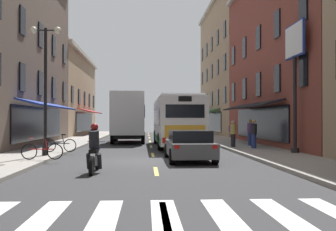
# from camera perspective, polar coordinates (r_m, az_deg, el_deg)

# --- Properties ---
(ground_plane) EXTENTS (34.80, 80.00, 0.10)m
(ground_plane) POSITION_cam_1_polar(r_m,az_deg,el_deg) (17.76, -1.96, -6.50)
(ground_plane) COLOR #333335
(lane_centre_dashes) EXTENTS (0.14, 73.90, 0.01)m
(lane_centre_dashes) POSITION_cam_1_polar(r_m,az_deg,el_deg) (17.50, -1.94, -6.41)
(lane_centre_dashes) COLOR #DBCC4C
(lane_centre_dashes) RESTS_ON ground
(crosswalk_near) EXTENTS (7.10, 2.80, 0.01)m
(crosswalk_near) POSITION_cam_1_polar(r_m,az_deg,el_deg) (7.87, -0.45, -13.62)
(crosswalk_near) COLOR silver
(crosswalk_near) RESTS_ON ground
(sidewalk_left) EXTENTS (3.00, 80.00, 0.14)m
(sidewalk_left) POSITION_cam_1_polar(r_m,az_deg,el_deg) (18.59, -20.56, -5.82)
(sidewalk_left) COLOR gray
(sidewalk_left) RESTS_ON ground
(sidewalk_right) EXTENTS (3.00, 80.00, 0.14)m
(sidewalk_right) POSITION_cam_1_polar(r_m,az_deg,el_deg) (18.81, 16.41, -5.77)
(sidewalk_right) COLOR gray
(sidewalk_right) RESTS_ON ground
(billboard_sign) EXTENTS (0.40, 2.45, 6.44)m
(billboard_sign) POSITION_cam_1_polar(r_m,az_deg,el_deg) (21.55, 17.19, 7.88)
(billboard_sign) COLOR black
(billboard_sign) RESTS_ON sidewalk_right
(transit_bus) EXTENTS (2.75, 11.19, 3.23)m
(transit_bus) POSITION_cam_1_polar(r_m,az_deg,el_deg) (27.05, 1.10, -0.76)
(transit_bus) COLOR silver
(transit_bus) RESTS_ON ground
(box_truck) EXTENTS (2.55, 7.24, 3.77)m
(box_truck) POSITION_cam_1_polar(r_m,az_deg,el_deg) (31.66, -5.50, -0.29)
(box_truck) COLOR #B21E19
(box_truck) RESTS_ON ground
(sedan_near) EXTENTS (1.99, 4.51, 1.32)m
(sedan_near) POSITION_cam_1_polar(r_m,az_deg,el_deg) (17.81, 2.97, -4.13)
(sedan_near) COLOR #515154
(sedan_near) RESTS_ON ground
(sedan_mid) EXTENTS (2.05, 4.61, 1.42)m
(sedan_mid) POSITION_cam_1_polar(r_m,az_deg,el_deg) (42.83, -5.12, -2.00)
(sedan_mid) COLOR #515154
(sedan_mid) RESTS_ON ground
(motorcycle_rider) EXTENTS (0.62, 2.07, 1.66)m
(motorcycle_rider) POSITION_cam_1_polar(r_m,az_deg,el_deg) (13.99, -10.19, -4.96)
(motorcycle_rider) COLOR black
(motorcycle_rider) RESTS_ON ground
(bicycle_near) EXTENTS (1.71, 0.48, 0.91)m
(bicycle_near) POSITION_cam_1_polar(r_m,az_deg,el_deg) (17.64, -17.07, -4.71)
(bicycle_near) COLOR black
(bicycle_near) RESTS_ON sidewalk_left
(bicycle_mid) EXTENTS (1.71, 0.48, 0.91)m
(bicycle_mid) POSITION_cam_1_polar(r_m,az_deg,el_deg) (21.58, -14.79, -3.96)
(bicycle_mid) COLOR black
(bicycle_mid) RESTS_ON sidewalk_left
(pedestrian_near) EXTENTS (0.40, 0.52, 1.58)m
(pedestrian_near) POSITION_cam_1_polar(r_m,az_deg,el_deg) (25.24, 9.01, -2.41)
(pedestrian_near) COLOR black
(pedestrian_near) RESTS_ON sidewalk_right
(pedestrian_mid) EXTENTS (0.36, 0.36, 1.66)m
(pedestrian_mid) POSITION_cam_1_polar(r_m,az_deg,el_deg) (26.40, 11.32, -2.29)
(pedestrian_mid) COLOR navy
(pedestrian_mid) RESTS_ON sidewalk_right
(pedestrian_far) EXTENTS (0.36, 0.36, 1.64)m
(pedestrian_far) POSITION_cam_1_polar(r_m,az_deg,el_deg) (24.14, 11.82, -2.47)
(pedestrian_far) COLOR navy
(pedestrian_far) RESTS_ON sidewalk_right
(street_lamp_twin) EXTENTS (1.42, 0.32, 5.93)m
(street_lamp_twin) POSITION_cam_1_polar(r_m,az_deg,el_deg) (19.77, -16.66, 4.16)
(street_lamp_twin) COLOR black
(street_lamp_twin) RESTS_ON sidewalk_left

